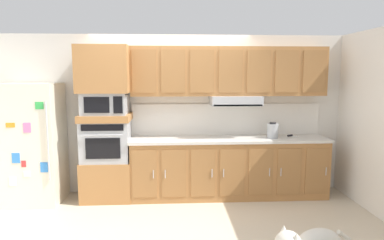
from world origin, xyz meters
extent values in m
plane|color=beige|center=(0.00, 0.00, 0.00)|extent=(9.60, 9.60, 0.00)
cube|color=silver|center=(0.00, 1.11, 1.25)|extent=(6.20, 0.12, 2.50)
cube|color=white|center=(2.80, 0.00, 1.25)|extent=(0.12, 7.10, 2.50)
cube|color=silver|center=(-2.00, 0.68, 0.88)|extent=(0.76, 0.70, 1.76)
cylinder|color=silver|center=(-1.67, 0.31, 0.98)|extent=(0.02, 0.02, 1.10)
cube|color=#337FDB|center=(-1.75, 0.33, 0.61)|extent=(0.10, 0.01, 0.14)
cube|color=orange|center=(-2.16, 0.33, 1.21)|extent=(0.12, 0.01, 0.06)
cube|color=green|center=(-1.76, 0.33, 1.47)|extent=(0.11, 0.01, 0.10)
cube|color=red|center=(-2.02, 0.33, 0.67)|extent=(0.06, 0.01, 0.09)
cube|color=white|center=(-2.18, 0.33, 0.42)|extent=(0.09, 0.01, 0.13)
cube|color=#337FDB|center=(-2.12, 0.33, 0.75)|extent=(0.11, 0.01, 0.14)
cube|color=pink|center=(-1.94, 0.33, 1.17)|extent=(0.10, 0.01, 0.14)
cube|color=white|center=(-1.98, 0.33, 0.52)|extent=(0.09, 0.01, 0.08)
cube|color=#A8703D|center=(-0.96, 0.75, 0.30)|extent=(0.74, 0.62, 0.60)
cube|color=#A8AAAF|center=(-0.96, 0.75, 0.90)|extent=(0.70, 0.58, 0.60)
cube|color=black|center=(-0.96, 0.45, 0.84)|extent=(0.49, 0.01, 0.30)
cube|color=black|center=(-0.96, 0.45, 1.14)|extent=(0.59, 0.01, 0.09)
cylinder|color=#A8AAAF|center=(-0.96, 0.43, 1.03)|extent=(0.56, 0.02, 0.02)
cube|color=#A8703D|center=(-0.96, 0.75, 1.25)|extent=(0.74, 0.62, 0.10)
cube|color=#A8AAAF|center=(-0.96, 0.75, 1.46)|extent=(0.64, 0.53, 0.32)
cube|color=black|center=(-1.03, 0.48, 1.46)|extent=(0.35, 0.01, 0.22)
cube|color=black|center=(-0.74, 0.48, 1.46)|extent=(0.13, 0.01, 0.24)
cube|color=#A8703D|center=(-0.96, 0.75, 1.96)|extent=(0.74, 0.62, 0.68)
cube|color=#A8703D|center=(0.90, 0.75, 0.44)|extent=(2.98, 0.60, 0.88)
cube|color=#9A6738|center=(-0.38, 0.44, 0.46)|extent=(0.36, 0.01, 0.70)
cylinder|color=#BCBCC1|center=(-0.25, 0.43, 0.46)|extent=(0.01, 0.01, 0.12)
cube|color=#9A6738|center=(0.04, 0.44, 0.46)|extent=(0.36, 0.01, 0.70)
cylinder|color=#BCBCC1|center=(-0.08, 0.43, 0.46)|extent=(0.01, 0.01, 0.12)
cube|color=#9A6738|center=(0.47, 0.44, 0.46)|extent=(0.36, 0.01, 0.70)
cylinder|color=#BCBCC1|center=(0.60, 0.43, 0.46)|extent=(0.01, 0.01, 0.12)
cube|color=#9A6738|center=(0.90, 0.44, 0.46)|extent=(0.36, 0.01, 0.70)
cylinder|color=#BCBCC1|center=(0.77, 0.43, 0.46)|extent=(0.01, 0.01, 0.12)
cube|color=#9A6738|center=(1.32, 0.44, 0.46)|extent=(0.36, 0.01, 0.70)
cylinder|color=#BCBCC1|center=(1.45, 0.43, 0.46)|extent=(0.01, 0.01, 0.12)
cube|color=#9A6738|center=(1.75, 0.44, 0.46)|extent=(0.36, 0.01, 0.70)
cylinder|color=#BCBCC1|center=(1.62, 0.43, 0.46)|extent=(0.01, 0.01, 0.12)
cube|color=#9A6738|center=(2.17, 0.44, 0.46)|extent=(0.36, 0.01, 0.70)
cylinder|color=#BCBCC1|center=(2.30, 0.43, 0.46)|extent=(0.01, 0.01, 0.12)
cube|color=beige|center=(0.90, 0.75, 0.90)|extent=(3.02, 0.64, 0.04)
cube|color=silver|center=(0.90, 1.04, 1.17)|extent=(3.02, 0.02, 0.50)
cube|color=#A8703D|center=(0.90, 0.88, 1.93)|extent=(2.98, 0.34, 0.74)
cube|color=#A8AAAF|center=(0.99, 0.81, 1.49)|extent=(0.76, 0.48, 0.14)
cube|color=black|center=(0.99, 0.59, 1.43)|extent=(0.72, 0.04, 0.02)
cube|color=#9A6738|center=(-0.38, 0.70, 1.93)|extent=(0.36, 0.01, 0.63)
cube|color=#9A6738|center=(0.04, 0.70, 1.93)|extent=(0.36, 0.01, 0.63)
cube|color=#9A6738|center=(0.47, 0.70, 1.93)|extent=(0.36, 0.01, 0.63)
cube|color=#9A6738|center=(0.90, 0.70, 1.93)|extent=(0.36, 0.01, 0.63)
cube|color=#9A6738|center=(1.32, 0.70, 1.93)|extent=(0.36, 0.01, 0.63)
cube|color=#9A6738|center=(1.75, 0.70, 1.93)|extent=(0.36, 0.01, 0.63)
cube|color=#9A6738|center=(2.17, 0.70, 1.93)|extent=(0.36, 0.01, 0.63)
cylinder|color=black|center=(1.87, 0.82, 0.93)|extent=(0.10, 0.08, 0.03)
cylinder|color=silver|center=(1.93, 0.72, 0.93)|extent=(0.11, 0.07, 0.01)
cylinder|color=#A8AAAF|center=(1.56, 0.70, 1.03)|extent=(0.17, 0.17, 0.22)
cylinder|color=black|center=(1.56, 0.70, 1.15)|extent=(0.10, 0.10, 0.02)
cone|color=beige|center=(1.05, -1.75, 0.55)|extent=(0.06, 0.06, 0.07)
cone|color=beige|center=(0.99, -1.60, 0.55)|extent=(0.06, 0.06, 0.07)
cylinder|color=beige|center=(1.62, -1.45, 0.40)|extent=(0.17, 0.10, 0.13)
camera|label=1|loc=(0.03, -4.41, 1.89)|focal=32.20mm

